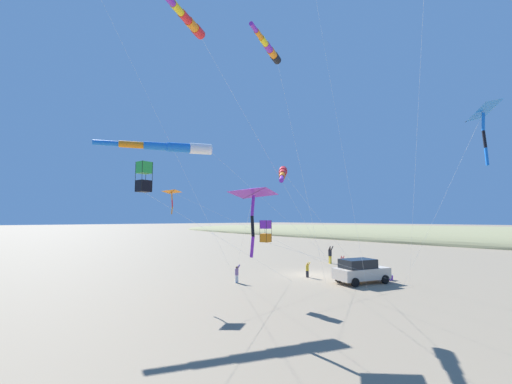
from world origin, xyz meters
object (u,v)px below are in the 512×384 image
kite_windsock_magenta_far_left (187,20)px  kite_windsock_checkered_midright (283,173)px  kite_windsock_long_streamer_left (269,49)px  kite_delta_green_low_center (173,192)px  person_child_grey_jacket (237,273)px  kite_delta_long_streamer_right (482,112)px  kite_box_small_distant (144,177)px  person_adult_flyer (330,254)px  kite_delta_white_trailing (253,194)px  cooler_box (389,277)px  person_child_green_jacket (307,269)px  parked_car (360,271)px  kite_box_striped_overhead (266,231)px  person_bystander_far (342,262)px  kite_windsock_black_fish_shape (172,147)px

kite_windsock_magenta_far_left → kite_windsock_checkered_midright: 9.04m
kite_windsock_long_streamer_left → kite_delta_green_low_center: kite_windsock_long_streamer_left is taller
person_child_grey_jacket → kite_windsock_checkered_midright: (-2.38, -7.37, 6.81)m
kite_delta_long_streamer_right → kite_box_small_distant: bearing=143.1°
person_adult_flyer → kite_delta_white_trailing: kite_delta_white_trailing is taller
kite_windsock_checkered_midright → kite_box_small_distant: bearing=164.6°
cooler_box → kite_windsock_long_streamer_left: kite_windsock_long_streamer_left is taller
kite_box_small_distant → kite_windsock_checkered_midright: size_ratio=0.95×
kite_windsock_magenta_far_left → person_child_green_jacket: bearing=20.2°
parked_car → kite_box_striped_overhead: size_ratio=0.42×
person_bystander_far → kite_windsock_magenta_far_left: 24.67m
person_child_green_jacket → kite_windsock_magenta_far_left: bearing=-159.8°
person_child_grey_jacket → person_bystander_far: bearing=-9.7°
person_adult_flyer → kite_box_striped_overhead: size_ratio=0.18×
kite_delta_white_trailing → kite_delta_green_low_center: bearing=91.6°
person_child_grey_jacket → kite_windsock_black_fish_shape: size_ratio=0.08×
cooler_box → kite_delta_green_low_center: (-15.78, 6.90, 6.54)m
kite_delta_white_trailing → parked_car: bearing=8.8°
kite_box_striped_overhead → person_child_green_jacket: bearing=21.8°
kite_windsock_black_fish_shape → person_adult_flyer: bearing=5.9°
person_child_green_jacket → kite_delta_green_low_center: size_ratio=0.09×
kite_windsock_magenta_far_left → kite_delta_long_streamer_right: bearing=-32.6°
kite_windsock_checkered_midright → kite_windsock_magenta_far_left: bearing=-179.0°
person_bystander_far → kite_windsock_magenta_far_left: (-20.04, -5.55, 13.29)m
kite_delta_long_streamer_right → kite_windsock_checkered_midright: kite_delta_long_streamer_right is taller
parked_car → kite_delta_long_streamer_right: bearing=-109.3°
person_child_green_jacket → kite_windsock_black_fish_shape: kite_windsock_black_fish_shape is taller
kite_box_small_distant → cooler_box: bearing=-5.3°
cooler_box → kite_windsock_black_fish_shape: size_ratio=0.04×
person_bystander_far → kite_box_small_distant: bearing=-170.7°
parked_car → kite_delta_long_streamer_right: 13.62m
kite_delta_white_trailing → kite_windsock_checkered_midright: (3.07, 0.99, 1.39)m
kite_windsock_long_streamer_left → kite_windsock_magenta_far_left: 5.23m
person_adult_flyer → kite_windsock_checkered_midright: size_ratio=0.14×
person_bystander_far → kite_box_small_distant: (-20.99, -3.43, 6.14)m
person_child_green_jacket → kite_box_striped_overhead: bearing=-158.2°
person_child_green_jacket → kite_delta_long_streamer_right: (-1.99, -13.46, 9.79)m
person_child_green_jacket → kite_delta_green_low_center: 13.24m
cooler_box → kite_windsock_magenta_far_left: bearing=-179.2°
parked_car → cooler_box: parked_car is taller
person_child_green_jacket → kite_windsock_black_fish_shape: (-11.84, 1.68, 9.07)m
person_child_grey_jacket → kite_windsock_checkered_midright: 10.32m
cooler_box → kite_box_striped_overhead: bearing=170.1°
kite_box_small_distant → kite_box_striped_overhead: 8.43m
kite_windsock_black_fish_shape → parked_car: bearing=-24.6°
person_child_grey_jacket → kite_delta_white_trailing: size_ratio=0.13×
cooler_box → kite_windsock_black_fish_shape: kite_windsock_black_fish_shape is taller
person_bystander_far → kite_delta_long_streamer_right: size_ratio=0.13×
kite_box_striped_overhead → kite_windsock_black_fish_shape: bearing=131.7°
person_child_green_jacket → person_child_grey_jacket: 6.32m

